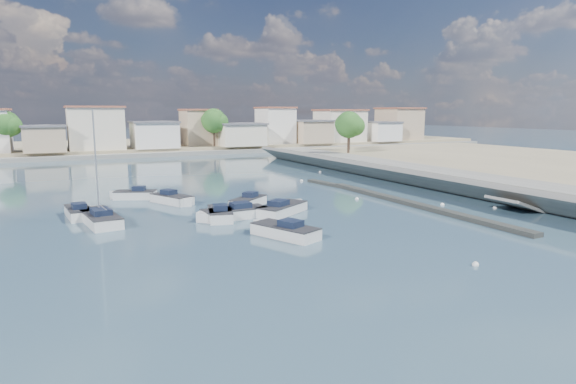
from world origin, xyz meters
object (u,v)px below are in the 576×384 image
(motorboat_d, at_px, (247,203))
(motorboat_h, at_px, (284,209))
(motorboat_g, at_px, (174,200))
(motorboat_b, at_px, (220,214))
(motorboat_e, at_px, (78,212))
(motorboat_c, at_px, (231,214))
(motorboat_a, at_px, (282,231))
(sailboat, at_px, (99,218))
(motorboat_f, at_px, (133,195))

(motorboat_d, height_order, motorboat_h, same)
(motorboat_g, distance_m, motorboat_h, 11.40)
(motorboat_b, xyz_separation_m, motorboat_e, (-10.38, 5.73, 0.00))
(motorboat_c, bearing_deg, motorboat_g, 107.89)
(motorboat_c, bearing_deg, motorboat_a, -79.48)
(motorboat_c, relative_size, motorboat_h, 1.07)
(motorboat_d, height_order, sailboat, sailboat)
(motorboat_g, relative_size, motorboat_h, 0.89)
(motorboat_a, xyz_separation_m, motorboat_f, (-7.15, 19.88, -0.00))
(motorboat_f, bearing_deg, motorboat_a, -70.22)
(motorboat_b, xyz_separation_m, motorboat_d, (3.78, 3.60, -0.00))
(motorboat_e, height_order, motorboat_h, same)
(motorboat_b, height_order, motorboat_h, same)
(motorboat_d, bearing_deg, motorboat_f, 134.83)
(motorboat_a, relative_size, motorboat_e, 1.12)
(motorboat_a, xyz_separation_m, motorboat_e, (-12.52, 13.17, -0.00))
(motorboat_f, bearing_deg, motorboat_b, -68.07)
(motorboat_g, height_order, sailboat, sailboat)
(motorboat_c, relative_size, motorboat_g, 1.20)
(motorboat_g, bearing_deg, motorboat_c, -72.11)
(motorboat_b, distance_m, motorboat_c, 0.97)
(motorboat_d, bearing_deg, motorboat_a, -98.41)
(motorboat_f, height_order, sailboat, sailboat)
(motorboat_a, bearing_deg, sailboat, 137.65)
(motorboat_d, xyz_separation_m, motorboat_g, (-5.70, 4.52, 0.00))
(motorboat_h, bearing_deg, motorboat_g, 131.13)
(motorboat_f, distance_m, sailboat, 10.49)
(motorboat_c, xyz_separation_m, motorboat_h, (4.73, -0.00, -0.00))
(motorboat_a, xyz_separation_m, sailboat, (-11.18, 10.19, 0.03))
(motorboat_c, distance_m, motorboat_h, 4.73)
(motorboat_a, xyz_separation_m, motorboat_g, (-4.07, 15.57, 0.00))
(motorboat_h, bearing_deg, motorboat_f, 129.36)
(motorboat_e, distance_m, sailboat, 3.27)
(sailboat, bearing_deg, motorboat_d, 3.81)
(motorboat_a, relative_size, sailboat, 0.61)
(motorboat_a, distance_m, motorboat_h, 7.78)
(motorboat_h, bearing_deg, motorboat_a, -116.18)
(motorboat_a, relative_size, motorboat_c, 0.92)
(motorboat_d, bearing_deg, motorboat_c, -125.77)
(motorboat_f, distance_m, motorboat_h, 16.68)
(motorboat_c, bearing_deg, motorboat_d, 54.23)
(sailboat, bearing_deg, motorboat_h, -12.40)
(motorboat_a, height_order, motorboat_e, same)
(motorboat_f, bearing_deg, motorboat_d, -45.17)
(motorboat_a, relative_size, motorboat_g, 1.10)
(motorboat_d, relative_size, motorboat_h, 0.77)
(motorboat_c, xyz_separation_m, motorboat_g, (-2.77, 8.59, 0.00))
(motorboat_d, xyz_separation_m, sailboat, (-12.81, -0.85, 0.03))
(motorboat_c, relative_size, sailboat, 0.66)
(motorboat_g, distance_m, sailboat, 8.92)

